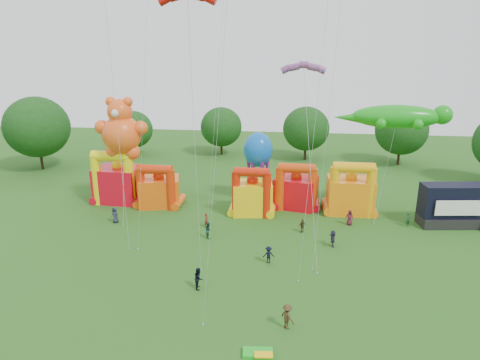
# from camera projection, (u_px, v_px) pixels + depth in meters

# --- Properties ---
(ground) EXTENTS (160.00, 160.00, 0.00)m
(ground) POSITION_uv_depth(u_px,v_px,m) (203.00, 358.00, 27.96)
(ground) COLOR #255A19
(ground) RESTS_ON ground
(tree_ring) EXTENTS (119.49, 121.55, 12.07)m
(tree_ring) POSITION_uv_depth(u_px,v_px,m) (185.00, 267.00, 26.81)
(tree_ring) COLOR #352314
(tree_ring) RESTS_ON ground
(bouncy_castle_0) EXTENTS (5.80, 4.74, 7.13)m
(bouncy_castle_0) POSITION_uv_depth(u_px,v_px,m) (118.00, 182.00, 55.84)
(bouncy_castle_0) COLOR red
(bouncy_castle_0) RESTS_ON ground
(bouncy_castle_1) EXTENTS (5.77, 5.04, 5.74)m
(bouncy_castle_1) POSITION_uv_depth(u_px,v_px,m) (159.00, 189.00, 54.41)
(bouncy_castle_1) COLOR #EC560C
(bouncy_castle_1) RESTS_ON ground
(bouncy_castle_2) EXTENTS (5.14, 4.35, 6.12)m
(bouncy_castle_2) POSITION_uv_depth(u_px,v_px,m) (252.00, 195.00, 51.75)
(bouncy_castle_2) COLOR yellow
(bouncy_castle_2) RESTS_ON ground
(bouncy_castle_3) EXTENTS (5.88, 5.12, 6.07)m
(bouncy_castle_3) POSITION_uv_depth(u_px,v_px,m) (296.00, 190.00, 53.85)
(bouncy_castle_3) COLOR red
(bouncy_castle_3) RESTS_ON ground
(bouncy_castle_4) EXTENTS (5.53, 4.47, 6.69)m
(bouncy_castle_4) POSITION_uv_depth(u_px,v_px,m) (350.00, 193.00, 52.10)
(bouncy_castle_4) COLOR orange
(bouncy_castle_4) RESTS_ON ground
(stage_trailer) EXTENTS (7.74, 3.76, 4.87)m
(stage_trailer) POSITION_uv_depth(u_px,v_px,m) (454.00, 206.00, 48.34)
(stage_trailer) COLOR black
(stage_trailer) RESTS_ON ground
(teddy_bear_kite) EXTENTS (6.72, 9.49, 13.94)m
(teddy_bear_kite) POSITION_uv_depth(u_px,v_px,m) (122.00, 155.00, 51.90)
(teddy_bear_kite) COLOR #FB591B
(teddy_bear_kite) RESTS_ON ground
(gecko_kite) EXTENTS (13.14, 5.34, 13.44)m
(gecko_kite) POSITION_uv_depth(u_px,v_px,m) (392.00, 141.00, 48.83)
(gecko_kite) COLOR #179D16
(gecko_kite) RESTS_ON ground
(octopus_kite) EXTENTS (3.73, 7.99, 9.25)m
(octopus_kite) POSITION_uv_depth(u_px,v_px,m) (259.00, 166.00, 54.51)
(octopus_kite) COLOR blue
(octopus_kite) RESTS_ON ground
(parafoil_kites) EXTENTS (23.67, 11.25, 26.17)m
(parafoil_kites) POSITION_uv_depth(u_px,v_px,m) (202.00, 137.00, 40.76)
(parafoil_kites) COLOR red
(parafoil_kites) RESTS_ON ground
(diamond_kites) EXTENTS (19.90, 22.26, 38.18)m
(diamond_kites) POSITION_uv_depth(u_px,v_px,m) (241.00, 79.00, 37.23)
(diamond_kites) COLOR red
(diamond_kites) RESTS_ON ground
(folded_kite_bundle) EXTENTS (2.08, 1.24, 0.31)m
(folded_kite_bundle) POSITION_uv_depth(u_px,v_px,m) (259.00, 353.00, 28.18)
(folded_kite_bundle) COLOR green
(folded_kite_bundle) RESTS_ON ground
(spectator_0) EXTENTS (1.07, 0.85, 1.90)m
(spectator_0) POSITION_uv_depth(u_px,v_px,m) (115.00, 215.00, 49.40)
(spectator_0) COLOR #262A40
(spectator_0) RESTS_ON ground
(spectator_1) EXTENTS (0.59, 0.71, 1.67)m
(spectator_1) POSITION_uv_depth(u_px,v_px,m) (206.00, 220.00, 48.22)
(spectator_1) COLOR maroon
(spectator_1) RESTS_ON ground
(spectator_2) EXTENTS (1.02, 1.09, 1.79)m
(spectator_2) POSITION_uv_depth(u_px,v_px,m) (208.00, 230.00, 45.42)
(spectator_2) COLOR #1C4732
(spectator_2) RESTS_ON ground
(spectator_3) EXTENTS (1.19, 0.84, 1.68)m
(spectator_3) POSITION_uv_depth(u_px,v_px,m) (268.00, 255.00, 40.11)
(spectator_3) COLOR black
(spectator_3) RESTS_ON ground
(spectator_4) EXTENTS (0.98, 0.75, 1.55)m
(spectator_4) POSITION_uv_depth(u_px,v_px,m) (302.00, 226.00, 46.81)
(spectator_4) COLOR #3C3018
(spectator_4) RESTS_ON ground
(spectator_5) EXTENTS (0.54, 1.63, 1.75)m
(spectator_5) POSITION_uv_depth(u_px,v_px,m) (333.00, 239.00, 43.45)
(spectator_5) COLOR #2B2640
(spectator_5) RESTS_ON ground
(spectator_6) EXTENTS (1.02, 0.85, 1.80)m
(spectator_6) POSITION_uv_depth(u_px,v_px,m) (350.00, 218.00, 48.78)
(spectator_6) COLOR #571827
(spectator_6) RESTS_ON ground
(spectator_7) EXTENTS (0.73, 0.73, 1.71)m
(spectator_7) POSITION_uv_depth(u_px,v_px,m) (408.00, 219.00, 48.34)
(spectator_7) COLOR #1A4223
(spectator_7) RESTS_ON ground
(spectator_8) EXTENTS (0.83, 1.01, 1.88)m
(spectator_8) POSITION_uv_depth(u_px,v_px,m) (199.00, 278.00, 35.82)
(spectator_8) COLOR black
(spectator_8) RESTS_ON ground
(spectator_9) EXTENTS (1.37, 1.39, 1.92)m
(spectator_9) POSITION_uv_depth(u_px,v_px,m) (287.00, 317.00, 30.66)
(spectator_9) COLOR #3F2F19
(spectator_9) RESTS_ON ground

